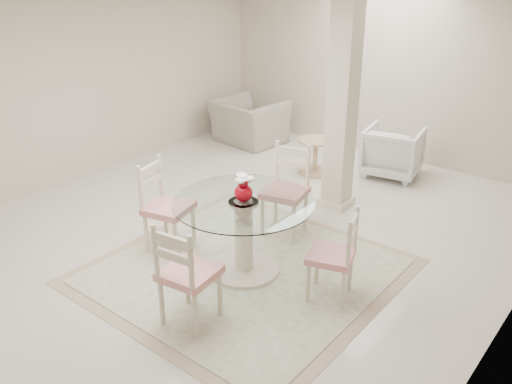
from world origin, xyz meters
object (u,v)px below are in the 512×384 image
Objects in this scene: dining_table at (244,237)px; armchair_white at (393,152)px; column at (342,106)px; dining_chair_east at (338,250)px; red_vase at (243,188)px; recliner_taupe at (248,121)px; dining_chair_south at (184,268)px; dining_chair_west at (162,200)px; dining_chair_north at (287,184)px; side_table at (315,158)px.

dining_table is 3.47m from armchair_white.
column is 2.30m from dining_chair_east.
red_vase is 0.25× the size of recliner_taupe.
dining_table is 1.04m from dining_chair_south.
dining_chair_west is at bearing -112.26° from column.
recliner_taupe is at bearing 153.49° from column.
dining_chair_west reaches higher than dining_chair_south.
dining_chair_north is at bearing 100.14° from dining_table.
armchair_white is (0.17, 2.46, -0.26)m from dining_chair_north.
dining_chair_west is 3.80m from armchair_white.
armchair_white is at bearing -29.37° from dining_chair_west.
column is 1.25m from dining_chair_north.
column is at bearing 72.12° from dining_chair_north.
side_table is at bearing 169.53° from recliner_taupe.
red_vase is (0.10, -2.03, -0.39)m from column.
dining_chair_west reaches higher than recliner_taupe.
recliner_taupe is 1.42× the size of armchair_white.
dining_chair_west is 1.41× the size of armchair_white.
side_table is at bearing -15.27° from dining_chair_west.
armchair_white is (2.66, 0.16, -0.01)m from recliner_taupe.
column is 2.07m from red_vase.
column is 2.50m from dining_chair_west.
red_vase is at bearing 79.80° from armchair_white.
dining_chair_south is 5.18m from recliner_taupe.
armchair_white is (-0.18, 4.48, -0.23)m from dining_chair_south.
column is at bearing -42.73° from side_table.
recliner_taupe is (-2.67, 3.31, -0.59)m from red_vase.
red_vase is at bearing -93.95° from dining_chair_west.
dining_table is 1.24× the size of dining_chair_west.
dining_chair_west reaches higher than dining_chair_east.
recliner_taupe is (-2.49, 2.30, -0.25)m from dining_chair_north.
dining_table is 1.20× the size of dining_chair_north.
armchair_white is (0.09, 1.44, -0.98)m from column.
dining_chair_north is at bearing 75.66° from armchair_white.
dining_chair_south is 2.12× the size of side_table.
recliner_taupe is at bearing 128.89° from dining_table.
side_table is at bearing 108.64° from red_vase.
dining_chair_east reaches higher than armchair_white.
dining_table is at bearing 134.64° from recliner_taupe.
dining_chair_north is at bearing 100.19° from red_vase.
dining_chair_west is 0.99× the size of recliner_taupe.
column is at bearing -36.37° from dining_chair_west.
recliner_taupe reaches higher than side_table.
dining_chair_east is at bearing -48.52° from dining_chair_north.
dining_chair_west is at bearing -138.27° from dining_chair_north.
recliner_taupe is 2.67m from armchair_white.
recliner_taupe is (-3.67, 3.13, -0.17)m from dining_chair_east.
dining_chair_east is 0.87× the size of dining_chair_north.
dining_chair_north reaches higher than dining_chair_west.
dining_table reaches higher than armchair_white.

